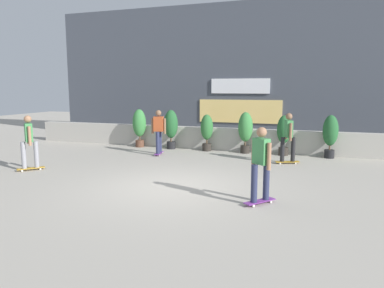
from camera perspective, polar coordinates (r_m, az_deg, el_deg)
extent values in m
plane|color=#A8A093|center=(9.59, -2.99, -6.61)|extent=(48.00, 48.00, 0.00)
cube|color=#B2ADA3|center=(15.11, 5.66, 0.74)|extent=(18.00, 0.40, 0.90)
cube|color=#424751|center=(18.90, 8.73, 10.77)|extent=(20.00, 2.00, 6.50)
cube|color=white|center=(17.90, 7.40, 8.84)|extent=(2.80, 0.08, 0.70)
cube|color=#F2CC72|center=(17.95, 7.33, 5.01)|extent=(4.00, 0.06, 1.10)
cylinder|color=brown|center=(16.07, -8.05, 0.09)|extent=(0.36, 0.36, 0.30)
cylinder|color=brown|center=(16.04, -8.06, 0.88)|extent=(0.06, 0.06, 0.15)
ellipsoid|color=#387F3D|center=(15.96, -8.11, 3.23)|extent=(0.57, 0.57, 1.17)
cylinder|color=black|center=(15.46, -3.23, -0.18)|extent=(0.36, 0.36, 0.30)
cylinder|color=brown|center=(15.43, -3.24, 0.65)|extent=(0.06, 0.06, 0.15)
ellipsoid|color=#235B2D|center=(15.35, -3.26, 3.08)|extent=(0.57, 0.57, 1.17)
cylinder|color=#2D2823|center=(14.94, 2.28, -0.48)|extent=(0.36, 0.36, 0.30)
cylinder|color=brown|center=(14.90, 2.28, 0.37)|extent=(0.06, 0.06, 0.15)
ellipsoid|color=#2D6B33|center=(14.83, 2.30, 2.60)|extent=(0.50, 0.50, 1.02)
cylinder|color=#2D2823|center=(14.56, 8.16, -0.80)|extent=(0.36, 0.36, 0.30)
cylinder|color=brown|center=(14.53, 8.18, 0.07)|extent=(0.06, 0.06, 0.15)
ellipsoid|color=#387F3D|center=(14.45, 8.23, 2.62)|extent=(0.56, 0.56, 1.15)
cylinder|color=#2D2823|center=(14.36, 13.85, -1.10)|extent=(0.36, 0.36, 0.30)
cylinder|color=brown|center=(14.32, 13.89, -0.22)|extent=(0.06, 0.06, 0.15)
ellipsoid|color=#235B2D|center=(14.24, 13.97, 2.18)|extent=(0.52, 0.52, 1.06)
cylinder|color=black|center=(14.30, 20.37, -1.43)|extent=(0.36, 0.36, 0.30)
cylinder|color=brown|center=(14.27, 20.41, -0.54)|extent=(0.06, 0.06, 0.15)
ellipsoid|color=#235B2D|center=(14.18, 20.55, 1.96)|extent=(0.54, 0.54, 1.11)
cube|color=#72338C|center=(14.12, -5.11, -1.39)|extent=(0.35, 0.82, 0.02)
cylinder|color=silver|center=(14.39, -5.17, -1.35)|extent=(0.04, 0.06, 0.06)
cylinder|color=silver|center=(14.36, -4.55, -1.37)|extent=(0.04, 0.06, 0.06)
cylinder|color=silver|center=(13.90, -5.68, -1.72)|extent=(0.04, 0.06, 0.06)
cylinder|color=silver|center=(13.86, -5.03, -1.74)|extent=(0.04, 0.06, 0.06)
cylinder|color=#282D4C|center=(14.23, -4.96, 0.40)|extent=(0.14, 0.14, 0.82)
cylinder|color=#282D4C|center=(13.88, -5.30, 0.19)|extent=(0.14, 0.14, 0.82)
cube|color=#B24C26|center=(13.97, -5.17, 3.10)|extent=(0.39, 0.26, 0.56)
sphere|color=brown|center=(13.94, -5.19, 4.77)|extent=(0.22, 0.22, 0.22)
cylinder|color=brown|center=(14.03, -6.10, 2.78)|extent=(0.09, 0.09, 0.58)
cylinder|color=brown|center=(13.92, -4.22, 2.76)|extent=(0.09, 0.09, 0.58)
cube|color=#72338C|center=(8.33, 10.38, -8.64)|extent=(0.64, 0.76, 0.02)
cylinder|color=silver|center=(8.11, 9.44, -9.37)|extent=(0.06, 0.06, 0.06)
cylinder|color=silver|center=(8.23, 8.67, -9.10)|extent=(0.06, 0.06, 0.06)
cylinder|color=silver|center=(8.46, 12.04, -8.68)|extent=(0.06, 0.06, 0.06)
cylinder|color=silver|center=(8.57, 11.27, -8.43)|extent=(0.06, 0.06, 0.06)
cylinder|color=#282D4C|center=(8.09, 9.54, -6.04)|extent=(0.14, 0.14, 0.82)
cylinder|color=#282D4C|center=(8.34, 11.36, -5.65)|extent=(0.14, 0.14, 0.82)
cube|color=#3F8C4C|center=(8.07, 10.60, -1.09)|extent=(0.41, 0.38, 0.56)
sphere|color=#9E7051|center=(8.01, 10.68, 1.80)|extent=(0.22, 0.22, 0.22)
cylinder|color=#9E7051|center=(7.92, 11.77, -1.90)|extent=(0.09, 0.09, 0.58)
cylinder|color=#9E7051|center=(8.25, 9.45, -1.41)|extent=(0.09, 0.09, 0.58)
cube|color=#BF8C26|center=(12.84, 14.45, -2.65)|extent=(0.82, 0.49, 0.02)
cylinder|color=silver|center=(13.00, 15.43, -2.72)|extent=(0.06, 0.05, 0.06)
cylinder|color=silver|center=(12.85, 15.66, -2.86)|extent=(0.06, 0.05, 0.06)
cylinder|color=silver|center=(12.84, 13.23, -2.77)|extent=(0.06, 0.05, 0.06)
cylinder|color=silver|center=(12.69, 13.43, -2.91)|extent=(0.06, 0.05, 0.06)
cylinder|color=black|center=(12.82, 15.29, -0.79)|extent=(0.14, 0.14, 0.82)
cylinder|color=black|center=(12.71, 13.74, -0.81)|extent=(0.14, 0.14, 0.82)
cube|color=#3F8C4C|center=(12.67, 14.64, 2.28)|extent=(0.32, 0.41, 0.56)
sphere|color=brown|center=(12.63, 14.71, 4.13)|extent=(0.22, 0.22, 0.22)
cylinder|color=brown|center=(12.90, 14.31, 2.05)|extent=(0.09, 0.09, 0.58)
cylinder|color=brown|center=(12.46, 14.94, 1.79)|extent=(0.09, 0.09, 0.58)
cube|color=#BF8C26|center=(12.47, -23.55, -3.43)|extent=(0.68, 0.73, 0.02)
cylinder|color=silver|center=(12.38, -24.69, -3.77)|extent=(0.06, 0.06, 0.06)
cylinder|color=silver|center=(12.54, -24.76, -3.63)|extent=(0.06, 0.06, 0.06)
cylinder|color=silver|center=(12.43, -22.31, -3.58)|extent=(0.06, 0.06, 0.06)
cylinder|color=silver|center=(12.58, -22.40, -3.44)|extent=(0.06, 0.06, 0.06)
cylinder|color=gray|center=(12.38, -24.49, -1.60)|extent=(0.14, 0.14, 0.82)
cylinder|color=gray|center=(12.41, -22.84, -1.47)|extent=(0.14, 0.14, 0.82)
cube|color=#3F8C4C|center=(12.30, -23.86, 1.63)|extent=(0.40, 0.39, 0.56)
sphere|color=#9E7051|center=(12.26, -23.98, 3.54)|extent=(0.22, 0.22, 0.22)
cylinder|color=#9E7051|center=(12.08, -23.72, 1.14)|extent=(0.09, 0.09, 0.58)
cylinder|color=#9E7051|center=(12.54, -23.95, 1.38)|extent=(0.09, 0.09, 0.58)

